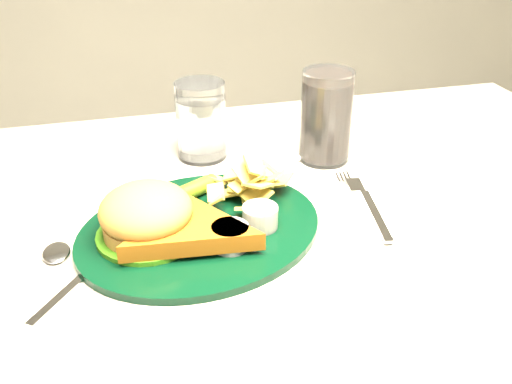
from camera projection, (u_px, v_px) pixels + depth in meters
dinner_plate at (199, 209)px, 0.67m from camera, size 0.37×0.34×0.07m
water_glass at (201, 121)px, 0.85m from camera, size 0.08×0.08×0.12m
cola_glass at (326, 117)px, 0.83m from camera, size 0.09×0.09×0.14m
fork_napkin at (373, 211)px, 0.72m from camera, size 0.15×0.18×0.01m
spoon at (65, 290)px, 0.59m from camera, size 0.12×0.14×0.01m
wrapped_straw at (260, 181)px, 0.80m from camera, size 0.21×0.18×0.01m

